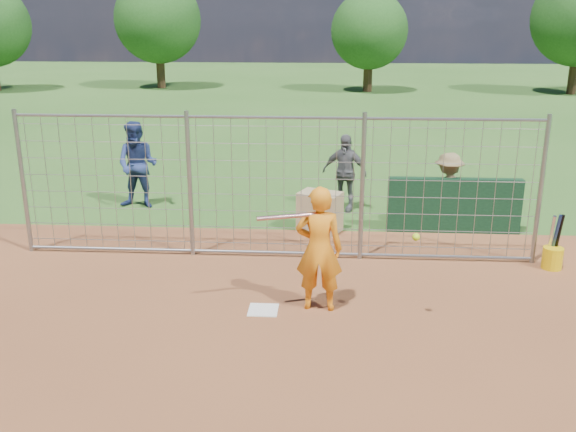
# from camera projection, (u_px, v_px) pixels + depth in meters

# --- Properties ---
(ground) EXTENTS (100.00, 100.00, 0.00)m
(ground) POSITION_uv_depth(u_px,v_px,m) (265.00, 305.00, 9.59)
(ground) COLOR #2D591E
(ground) RESTS_ON ground
(infield_dirt) EXTENTS (18.00, 18.00, 0.00)m
(infield_dirt) POSITION_uv_depth(u_px,v_px,m) (236.00, 428.00, 6.73)
(infield_dirt) COLOR brown
(infield_dirt) RESTS_ON ground
(home_plate) EXTENTS (0.43, 0.43, 0.02)m
(home_plate) POSITION_uv_depth(u_px,v_px,m) (263.00, 310.00, 9.40)
(home_plate) COLOR silver
(home_plate) RESTS_ON ground
(dugout_wall) EXTENTS (2.60, 0.20, 1.10)m
(dugout_wall) POSITION_uv_depth(u_px,v_px,m) (454.00, 205.00, 12.64)
(dugout_wall) COLOR #11381E
(dugout_wall) RESTS_ON ground
(batter) EXTENTS (0.70, 0.48, 1.87)m
(batter) POSITION_uv_depth(u_px,v_px,m) (319.00, 249.00, 9.20)
(batter) COLOR orange
(batter) RESTS_ON ground
(bystander_a) EXTENTS (1.01, 0.82, 1.93)m
(bystander_a) POSITION_uv_depth(u_px,v_px,m) (138.00, 165.00, 14.18)
(bystander_a) COLOR navy
(bystander_a) RESTS_ON ground
(bystander_b) EXTENTS (1.07, 0.69, 1.70)m
(bystander_b) POSITION_uv_depth(u_px,v_px,m) (344.00, 172.00, 14.02)
(bystander_b) COLOR #5A5B5F
(bystander_b) RESTS_ON ground
(bystander_c) EXTENTS (1.16, 0.95, 1.57)m
(bystander_c) POSITION_uv_depth(u_px,v_px,m) (447.00, 192.00, 12.74)
(bystander_c) COLOR olive
(bystander_c) RESTS_ON ground
(equipment_bin) EXTENTS (0.95, 0.82, 0.80)m
(equipment_bin) POSITION_uv_depth(u_px,v_px,m) (320.00, 212.00, 12.74)
(equipment_bin) COLOR tan
(equipment_bin) RESTS_ON ground
(equipment_in_play) EXTENTS (2.23, 0.44, 0.27)m
(equipment_in_play) POSITION_uv_depth(u_px,v_px,m) (318.00, 221.00, 8.82)
(equipment_in_play) COLOR silver
(equipment_in_play) RESTS_ON ground
(bucket_with_bats) EXTENTS (0.34, 0.37, 0.97)m
(bucket_with_bats) POSITION_uv_depth(u_px,v_px,m) (553.00, 255.00, 10.89)
(bucket_with_bats) COLOR yellow
(bucket_with_bats) RESTS_ON ground
(backstop_fence) EXTENTS (9.08, 0.08, 2.60)m
(backstop_fence) POSITION_uv_depth(u_px,v_px,m) (275.00, 189.00, 11.11)
(backstop_fence) COLOR gray
(backstop_fence) RESTS_ON ground
(tree_line) EXTENTS (44.66, 6.72, 6.48)m
(tree_line) POSITION_uv_depth(u_px,v_px,m) (372.00, 23.00, 35.05)
(tree_line) COLOR #3F2B19
(tree_line) RESTS_ON ground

